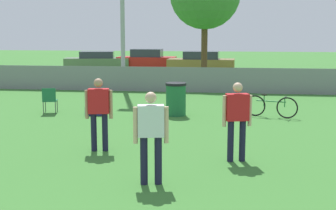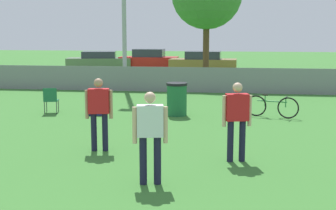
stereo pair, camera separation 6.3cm
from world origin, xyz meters
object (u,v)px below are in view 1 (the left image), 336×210
player_thrower_red (99,109)px  parked_car_red (147,60)px  parked_car_olive (97,61)px  parked_car_tan (201,62)px  trash_bin (176,99)px  gear_bag_sideline (95,111)px  bicycle_sideline (271,106)px  folding_chair_sideline (50,99)px  player_receiver_white (151,131)px  player_defender_red (237,116)px

player_thrower_red → parked_car_red: bearing=88.4°
parked_car_olive → parked_car_tan: size_ratio=1.07×
trash_bin → gear_bag_sideline: 2.62m
bicycle_sideline → parked_car_red: bearing=129.6°
player_thrower_red → gear_bag_sideline: player_thrower_red is taller
folding_chair_sideline → gear_bag_sideline: size_ratio=1.47×
player_receiver_white → bicycle_sideline: bearing=58.0°
player_defender_red → trash_bin: size_ratio=1.57×
folding_chair_sideline → parked_car_tan: parked_car_tan is taller
folding_chair_sideline → parked_car_tan: bearing=-116.4°
folding_chair_sideline → parked_car_olive: parked_car_olive is taller
player_thrower_red → trash_bin: player_thrower_red is taller
parked_car_red → player_defender_red: bearing=-75.2°
bicycle_sideline → trash_bin: bearing=-161.1°
player_defender_red → parked_car_olive: size_ratio=0.35×
folding_chair_sideline → bicycle_sideline: 7.09m
trash_bin → parked_car_red: (-4.17, 17.36, 0.16)m
player_receiver_white → player_defender_red: 2.24m
folding_chair_sideline → gear_bag_sideline: folding_chair_sideline is taller
gear_bag_sideline → player_receiver_white: bearing=-65.3°
bicycle_sideline → gear_bag_sideline: size_ratio=2.80×
player_defender_red → parked_car_tan: player_defender_red is taller
folding_chair_sideline → parked_car_olive: bearing=-91.5°
gear_bag_sideline → parked_car_olive: parked_car_olive is taller
folding_chair_sideline → gear_bag_sideline: bearing=162.9°
player_thrower_red → folding_chair_sideline: (-2.98, 4.47, -0.47)m
player_thrower_red → bicycle_sideline: 6.32m
folding_chair_sideline → parked_car_red: parked_car_red is taller
player_defender_red → parked_car_red: player_defender_red is taller
player_thrower_red → gear_bag_sideline: size_ratio=2.86×
trash_bin → parked_car_olive: (-7.56, 16.79, 0.12)m
player_thrower_red → parked_car_olive: player_thrower_red is taller
player_thrower_red → parked_car_red: (-3.03, 22.03, -0.27)m
trash_bin → player_thrower_red: bearing=-103.7°
player_thrower_red → gear_bag_sideline: (-1.43, 4.36, -0.82)m
player_defender_red → gear_bag_sideline: 6.58m
bicycle_sideline → parked_car_olive: bearing=139.4°
folding_chair_sideline → trash_bin: (4.12, 0.20, 0.05)m
folding_chair_sideline → parked_car_olive: 17.34m
parked_car_tan → bicycle_sideline: bearing=-76.9°
parked_car_red → gear_bag_sideline: bearing=-85.2°
gear_bag_sideline → trash_bin: bearing=7.1°
player_thrower_red → parked_car_olive: size_ratio=0.35×
player_thrower_red → parked_car_tan: bearing=78.2°
folding_chair_sideline → bicycle_sideline: size_ratio=0.52×
gear_bag_sideline → player_defender_red: bearing=-47.0°
player_defender_red → parked_car_tan: size_ratio=0.38×
player_defender_red → parked_car_tan: (-2.18, 20.78, -0.27)m
bicycle_sideline → parked_car_red: 18.69m
player_defender_red → parked_car_tan: 20.90m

